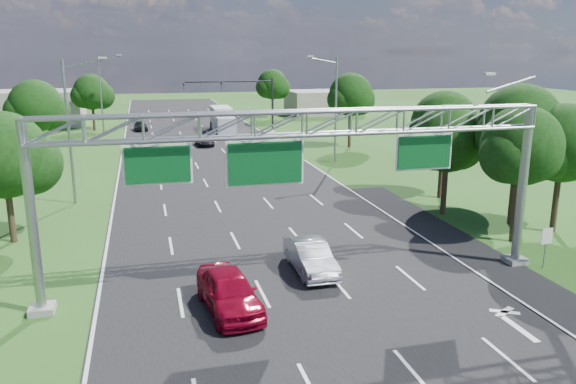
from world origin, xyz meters
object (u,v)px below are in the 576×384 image
object	(u,v)px
traffic_signal	(247,92)
box_truck	(222,120)
regulatory_sign	(546,240)
silver_sedan	(311,257)
red_coupe	(229,291)
sign_gantry	(306,137)

from	to	relation	value
traffic_signal	box_truck	size ratio (longest dim) A/B	1.42
regulatory_sign	silver_sedan	distance (m)	11.66
silver_sedan	red_coupe	bearing A→B (deg)	-144.47
sign_gantry	box_truck	bearing A→B (deg)	86.10
traffic_signal	silver_sedan	xyz separation A→B (m)	(-6.44, -51.51, -4.40)
traffic_signal	sign_gantry	bearing A→B (deg)	-97.68
traffic_signal	red_coupe	world-z (taller)	traffic_signal
regulatory_sign	box_truck	distance (m)	53.90
regulatory_sign	silver_sedan	xyz separation A→B (m)	(-11.36, 2.51, -0.74)
sign_gantry	red_coupe	distance (m)	7.34
regulatory_sign	silver_sedan	size ratio (longest dim) A/B	0.45
regulatory_sign	silver_sedan	world-z (taller)	regulatory_sign
red_coupe	box_truck	world-z (taller)	box_truck
traffic_signal	red_coupe	distance (m)	55.99
silver_sedan	regulatory_sign	bearing A→B (deg)	-12.66
traffic_signal	silver_sedan	size ratio (longest dim) A/B	2.62
sign_gantry	regulatory_sign	world-z (taller)	sign_gantry
regulatory_sign	sign_gantry	bearing A→B (deg)	175.17
regulatory_sign	traffic_signal	size ratio (longest dim) A/B	0.17
red_coupe	box_truck	bearing A→B (deg)	75.61
traffic_signal	box_truck	xyz separation A→B (m)	(-3.59, -0.80, -3.61)
red_coupe	silver_sedan	xyz separation A→B (m)	(4.50, 3.23, -0.09)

